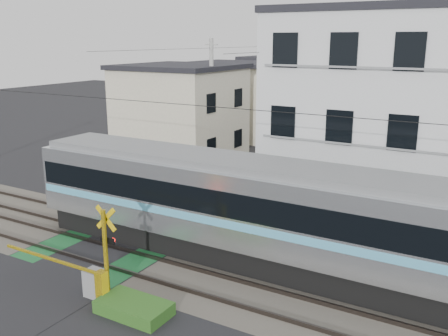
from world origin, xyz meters
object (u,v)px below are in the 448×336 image
Objects in this scene: crossing_signal_far at (126,192)px; pedestrian at (334,119)px; apartment_block at (393,113)px; crossing_signal_near at (96,277)px.

pedestrian is at bearing 86.31° from crossing_signal_far.
apartment_block reaches higher than pedestrian.
apartment_block is at bearing 135.59° from pedestrian.
crossing_signal_far is 0.46× the size of apartment_block.
crossing_signal_near is at bearing 117.07° from pedestrian.
pedestrian is (1.71, 26.55, 0.11)m from crossing_signal_far.
crossing_signal_far is at bearing -152.22° from apartment_block.
crossing_signal_near reaches higher than pedestrian.
crossing_signal_near is at bearing -114.22° from apartment_block.
crossing_signal_far is 2.89× the size of pedestrian.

